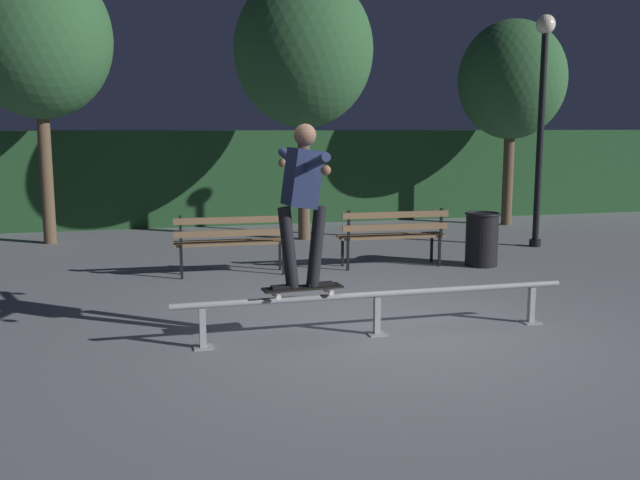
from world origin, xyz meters
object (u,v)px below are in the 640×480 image
at_px(skateboarder, 303,192).
at_px(skateboard, 303,288).
at_px(park_bench_left_center, 393,231).
at_px(tree_behind_benches, 303,51).
at_px(lamp_post_right, 542,101).
at_px(park_bench_leftmost, 232,238).
at_px(grind_rail, 377,301).
at_px(tree_far_left, 38,39).
at_px(trash_can, 482,238).
at_px(tree_far_right, 512,80).

bearing_deg(skateboarder, skateboard, -175.36).
relative_size(park_bench_left_center, tree_behind_benches, 0.34).
bearing_deg(lamp_post_right, park_bench_leftmost, -168.20).
bearing_deg(grind_rail, tree_far_left, 119.31).
relative_size(skateboarder, tree_behind_benches, 0.33).
distance_m(grind_rail, trash_can, 4.01).
bearing_deg(tree_far_right, skateboarder, -131.09).
bearing_deg(lamp_post_right, tree_far_right, 70.99).
bearing_deg(park_bench_leftmost, skateboard, -85.38).
distance_m(skateboarder, trash_can, 4.67).
distance_m(tree_behind_benches, lamp_post_right, 4.22).
distance_m(skateboard, tree_far_left, 8.04).
xyz_separation_m(skateboard, tree_behind_benches, (1.45, 6.11, 2.87)).
height_order(skateboarder, tree_far_right, tree_far_right).
relative_size(park_bench_leftmost, lamp_post_right, 0.41).
bearing_deg(tree_behind_benches, grind_rail, -96.45).
distance_m(park_bench_leftmost, park_bench_left_center, 2.37).
distance_m(grind_rail, lamp_post_right, 6.53).
bearing_deg(grind_rail, lamp_post_right, 44.48).
bearing_deg(skateboard, park_bench_left_center, 56.54).
distance_m(park_bench_leftmost, tree_far_left, 5.46).
xyz_separation_m(grind_rail, park_bench_left_center, (1.35, 3.19, 0.19)).
bearing_deg(trash_can, skateboard, -139.07).
bearing_deg(tree_far_left, trash_can, -30.38).
bearing_deg(lamp_post_right, park_bench_left_center, -159.66).
distance_m(grind_rail, park_bench_left_center, 3.47).
xyz_separation_m(skateboard, tree_far_left, (-3.05, 6.79, 3.02)).
relative_size(park_bench_leftmost, tree_far_left, 0.33).
xyz_separation_m(park_bench_left_center, tree_behind_benches, (-0.66, 2.92, 2.85)).
relative_size(skateboarder, park_bench_left_center, 0.97).
xyz_separation_m(park_bench_left_center, tree_far_left, (-5.16, 3.60, 3.00)).
relative_size(grind_rail, park_bench_left_center, 2.51).
height_order(tree_far_left, tree_behind_benches, tree_far_left).
bearing_deg(trash_can, lamp_post_right, 37.87).
distance_m(skateboard, park_bench_left_center, 3.83).
bearing_deg(park_bench_left_center, skateboarder, -123.43).
height_order(tree_far_left, trash_can, tree_far_left).
bearing_deg(tree_behind_benches, lamp_post_right, -25.73).
xyz_separation_m(lamp_post_right, trash_can, (-1.72, -1.34, -2.07)).
height_order(skateboard, park_bench_left_center, park_bench_left_center).
bearing_deg(skateboarder, grind_rail, -0.02).
height_order(skateboard, tree_far_left, tree_far_left).
distance_m(skateboarder, tree_far_left, 7.74).
distance_m(park_bench_left_center, tree_behind_benches, 4.14).
bearing_deg(tree_far_right, park_bench_left_center, -136.43).
xyz_separation_m(park_bench_leftmost, trash_can, (3.70, -0.21, -0.12)).
relative_size(grind_rail, tree_far_right, 0.96).
xyz_separation_m(skateboard, park_bench_left_center, (2.11, 3.19, 0.02)).
height_order(tree_far_left, lamp_post_right, tree_far_left).
distance_m(skateboard, skateboarder, 0.94).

